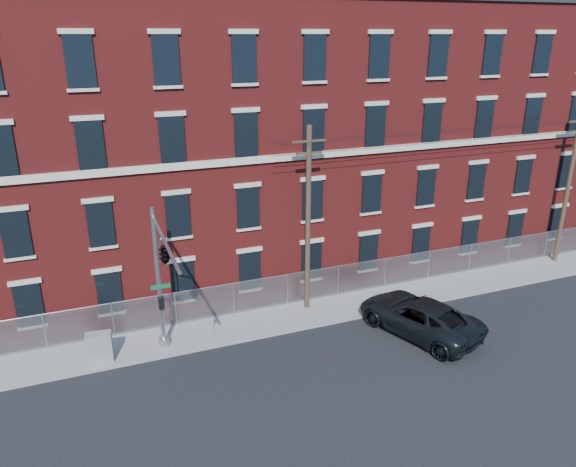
% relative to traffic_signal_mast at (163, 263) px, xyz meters
% --- Properties ---
extents(ground, '(140.00, 140.00, 0.00)m').
position_rel_traffic_signal_mast_xyz_m(ground, '(6.00, -2.18, -5.39)').
color(ground, black).
rests_on(ground, ground).
extents(sidewalk, '(65.00, 3.00, 0.12)m').
position_rel_traffic_signal_mast_xyz_m(sidewalk, '(18.00, 2.82, -5.33)').
color(sidewalk, gray).
rests_on(sidewalk, ground).
extents(mill_building, '(55.30, 14.32, 16.30)m').
position_rel_traffic_signal_mast_xyz_m(mill_building, '(18.00, 11.75, 2.76)').
color(mill_building, maroon).
rests_on(mill_building, ground).
extents(chain_link_fence, '(59.06, 0.06, 1.85)m').
position_rel_traffic_signal_mast_xyz_m(chain_link_fence, '(18.00, 4.12, -4.33)').
color(chain_link_fence, '#A5A8AD').
rests_on(chain_link_fence, ground).
extents(traffic_signal_mast, '(0.90, 6.75, 7.00)m').
position_rel_traffic_signal_mast_xyz_m(traffic_signal_mast, '(0.00, 0.00, 0.00)').
color(traffic_signal_mast, '#9EA0A5').
rests_on(traffic_signal_mast, ground).
extents(utility_pole_near, '(1.80, 0.28, 10.00)m').
position_rel_traffic_signal_mast_xyz_m(utility_pole_near, '(8.00, 3.42, -0.05)').
color(utility_pole_near, '#4B3625').
rests_on(utility_pole_near, ground).
extents(utility_pole_mid, '(1.80, 0.28, 10.00)m').
position_rel_traffic_signal_mast_xyz_m(utility_pole_mid, '(26.00, 3.42, -0.05)').
color(utility_pole_mid, '#4B3625').
rests_on(utility_pole_mid, ground).
extents(pickup_truck, '(4.99, 7.08, 1.79)m').
position_rel_traffic_signal_mast_xyz_m(pickup_truck, '(12.31, -0.92, -4.49)').
color(pickup_truck, black).
rests_on(pickup_truck, ground).
extents(utility_cabinet, '(1.20, 0.70, 1.43)m').
position_rel_traffic_signal_mast_xyz_m(utility_cabinet, '(-2.94, 2.02, -4.55)').
color(utility_cabinet, slate).
rests_on(utility_cabinet, sidewalk).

